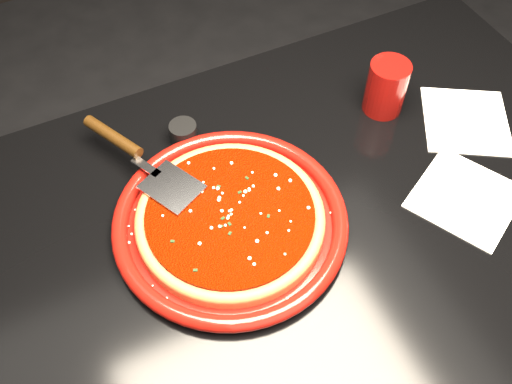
% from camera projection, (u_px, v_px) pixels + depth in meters
% --- Properties ---
extents(floor, '(4.00, 4.00, 0.01)m').
position_uv_depth(floor, '(286.00, 374.00, 1.54)').
color(floor, black).
rests_on(floor, ground).
extents(table, '(1.20, 0.80, 0.75)m').
position_uv_depth(table, '(293.00, 315.00, 1.23)').
color(table, black).
rests_on(table, floor).
extents(plate, '(0.49, 0.49, 0.03)m').
position_uv_depth(plate, '(230.00, 221.00, 0.91)').
color(plate, maroon).
rests_on(plate, table).
extents(pizza_crust, '(0.39, 0.39, 0.02)m').
position_uv_depth(pizza_crust, '(230.00, 219.00, 0.91)').
color(pizza_crust, brown).
rests_on(pizza_crust, plate).
extents(pizza_crust_rim, '(0.39, 0.39, 0.02)m').
position_uv_depth(pizza_crust_rim, '(230.00, 217.00, 0.90)').
color(pizza_crust_rim, brown).
rests_on(pizza_crust_rim, plate).
extents(pizza_sauce, '(0.35, 0.35, 0.01)m').
position_uv_depth(pizza_sauce, '(230.00, 215.00, 0.90)').
color(pizza_sauce, '#6C0F00').
rests_on(pizza_sauce, plate).
extents(parmesan_dusting, '(0.26, 0.26, 0.01)m').
position_uv_depth(parmesan_dusting, '(230.00, 212.00, 0.89)').
color(parmesan_dusting, beige).
rests_on(parmesan_dusting, plate).
extents(basil_flecks, '(0.24, 0.24, 0.00)m').
position_uv_depth(basil_flecks, '(230.00, 213.00, 0.89)').
color(basil_flecks, black).
rests_on(basil_flecks, plate).
extents(pizza_server, '(0.21, 0.31, 0.02)m').
position_uv_depth(pizza_server, '(141.00, 158.00, 0.94)').
color(pizza_server, '#B3B6BB').
rests_on(pizza_server, plate).
extents(cup, '(0.09, 0.09, 0.10)m').
position_uv_depth(cup, '(386.00, 87.00, 1.04)').
color(cup, maroon).
rests_on(cup, table).
extents(napkin_a, '(0.21, 0.21, 0.00)m').
position_uv_depth(napkin_a, '(465.00, 197.00, 0.95)').
color(napkin_a, white).
rests_on(napkin_a, table).
extents(napkin_b, '(0.21, 0.22, 0.00)m').
position_uv_depth(napkin_b, '(466.00, 121.00, 1.06)').
color(napkin_b, white).
rests_on(napkin_b, table).
extents(ramekin, '(0.06, 0.06, 0.04)m').
position_uv_depth(ramekin, '(184.00, 133.00, 1.02)').
color(ramekin, black).
rests_on(ramekin, table).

